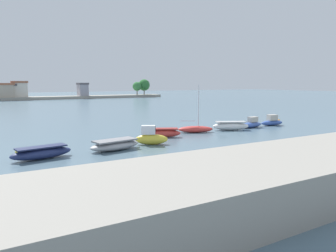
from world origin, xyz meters
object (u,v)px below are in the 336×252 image
moored_boat_4 (195,129)px  moored_boat_7 (272,122)px  moored_boat_2 (151,137)px  mooring_buoy_0 (17,152)px  mooring_buoy_1 (279,120)px  moored_boat_3 (165,133)px  moored_boat_0 (42,153)px  moored_boat_5 (231,126)px  moored_boat_1 (115,145)px  moored_boat_6 (251,124)px

moored_boat_4 → moored_boat_7: bearing=24.2°
moored_boat_2 → moored_boat_7: moored_boat_2 is taller
moored_boat_4 → mooring_buoy_0: (-21.13, -2.32, -0.26)m
mooring_buoy_1 → moored_boat_3: bearing=-170.0°
moored_boat_4 → moored_boat_7: size_ratio=1.56×
moored_boat_3 → moored_boat_4: 5.22m
moored_boat_0 → moored_boat_5: 25.17m
moored_boat_2 → moored_boat_4: 9.75m
moored_boat_0 → moored_boat_4: moored_boat_4 is taller
moored_boat_3 → moored_boat_5: moored_boat_5 is taller
moored_boat_0 → mooring_buoy_0: bearing=109.2°
moored_boat_2 → mooring_buoy_1: (27.83, 7.57, -0.60)m
moored_boat_2 → mooring_buoy_1: bearing=43.0°
moored_boat_3 → moored_boat_4: bearing=39.1°
moored_boat_0 → moored_boat_1: (6.65, 0.31, -0.03)m
moored_boat_0 → moored_boat_1: size_ratio=0.96×
moored_boat_1 → moored_boat_2: (4.16, 0.65, 0.27)m
mooring_buoy_1 → moored_boat_6: bearing=-160.3°
moored_boat_1 → mooring_buoy_1: size_ratio=17.98×
mooring_buoy_0 → mooring_buoy_1: bearing=7.8°
moored_boat_2 → mooring_buoy_0: (-12.44, 2.08, -0.57)m
moored_boat_2 → moored_boat_5: moored_boat_2 is taller
moored_boat_3 → moored_boat_4: size_ratio=0.62×
moored_boat_2 → moored_boat_6: moored_boat_2 is taller
mooring_buoy_0 → mooring_buoy_1: mooring_buoy_0 is taller
moored_boat_0 → moored_boat_7: moored_boat_7 is taller
moored_boat_6 → mooring_buoy_1: bearing=12.5°
moored_boat_3 → moored_boat_7: moored_boat_7 is taller
moored_boat_6 → moored_boat_7: bearing=-5.4°
moored_boat_7 → moored_boat_3: bearing=-168.4°
moored_boat_6 → moored_boat_0: bearing=-177.3°
moored_boat_2 → moored_boat_5: (13.93, 3.66, -0.18)m
moored_boat_0 → moored_boat_6: moored_boat_6 is taller
moored_boat_1 → moored_boat_0: bearing=172.5°
moored_boat_6 → moored_boat_2: bearing=-174.5°
moored_boat_6 → mooring_buoy_1: (9.64, 3.45, -0.36)m
moored_boat_1 → moored_boat_4: moored_boat_4 is taller
moored_boat_1 → moored_boat_7: 27.11m
moored_boat_0 → moored_boat_6: bearing=1.0°
moored_boat_0 → moored_boat_4: 20.23m
moored_boat_5 → moored_boat_3: bearing=-153.4°
moored_boat_4 → moored_boat_6: 9.50m
moored_boat_1 → moored_boat_5: (18.09, 4.31, 0.09)m
moored_boat_1 → mooring_buoy_0: 8.72m
moored_boat_0 → moored_boat_5: (24.74, 4.62, 0.06)m
moored_boat_7 → moored_boat_6: bearing=-169.4°
moored_boat_6 → mooring_buoy_0: size_ratio=12.16×
moored_boat_2 → moored_boat_5: size_ratio=0.69×
mooring_buoy_1 → moored_boat_5: bearing=-164.3°
moored_boat_6 → mooring_buoy_0: 30.69m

